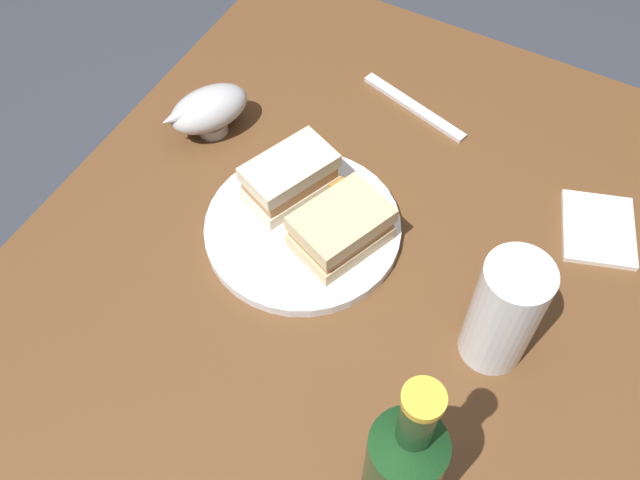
{
  "coord_description": "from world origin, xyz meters",
  "views": [
    {
      "loc": [
        -0.42,
        -0.2,
        1.53
      ],
      "look_at": [
        0.02,
        0.04,
        0.8
      ],
      "focal_mm": 40.46,
      "sensor_mm": 36.0,
      "label": 1
    }
  ],
  "objects_px": {
    "pint_glass": "(502,317)",
    "gravy_boat": "(208,110)",
    "sandwich_half_right": "(290,178)",
    "cider_bottle": "(401,472)",
    "plate": "(303,228)",
    "sandwich_half_left": "(341,228)",
    "napkin": "(598,229)",
    "fork": "(414,107)"
  },
  "relations": [
    {
      "from": "gravy_boat",
      "to": "fork",
      "type": "relative_size",
      "value": 0.74
    },
    {
      "from": "plate",
      "to": "napkin",
      "type": "distance_m",
      "value": 0.38
    },
    {
      "from": "plate",
      "to": "napkin",
      "type": "relative_size",
      "value": 2.27
    },
    {
      "from": "pint_glass",
      "to": "fork",
      "type": "height_order",
      "value": "pint_glass"
    },
    {
      "from": "sandwich_half_right",
      "to": "pint_glass",
      "type": "height_order",
      "value": "pint_glass"
    },
    {
      "from": "plate",
      "to": "cider_bottle",
      "type": "bearing_deg",
      "value": -136.1
    },
    {
      "from": "sandwich_half_left",
      "to": "pint_glass",
      "type": "height_order",
      "value": "pint_glass"
    },
    {
      "from": "cider_bottle",
      "to": "sandwich_half_right",
      "type": "bearing_deg",
      "value": 44.22
    },
    {
      "from": "plate",
      "to": "sandwich_half_left",
      "type": "xyz_separation_m",
      "value": [
        -0.0,
        -0.05,
        0.04
      ]
    },
    {
      "from": "plate",
      "to": "gravy_boat",
      "type": "xyz_separation_m",
      "value": [
        0.09,
        0.2,
        0.03
      ]
    },
    {
      "from": "napkin",
      "to": "fork",
      "type": "relative_size",
      "value": 0.61
    },
    {
      "from": "pint_glass",
      "to": "gravy_boat",
      "type": "distance_m",
      "value": 0.49
    },
    {
      "from": "gravy_boat",
      "to": "fork",
      "type": "bearing_deg",
      "value": -52.98
    },
    {
      "from": "sandwich_half_right",
      "to": "gravy_boat",
      "type": "xyz_separation_m",
      "value": [
        0.05,
        0.16,
        -0.0
      ]
    },
    {
      "from": "plate",
      "to": "cider_bottle",
      "type": "xyz_separation_m",
      "value": [
        -0.25,
        -0.25,
        0.11
      ]
    },
    {
      "from": "plate",
      "to": "cider_bottle",
      "type": "height_order",
      "value": "cider_bottle"
    },
    {
      "from": "cider_bottle",
      "to": "sandwich_half_left",
      "type": "bearing_deg",
      "value": 36.9
    },
    {
      "from": "cider_bottle",
      "to": "fork",
      "type": "xyz_separation_m",
      "value": [
        0.52,
        0.21,
        -0.11
      ]
    },
    {
      "from": "pint_glass",
      "to": "cider_bottle",
      "type": "distance_m",
      "value": 0.22
    },
    {
      "from": "sandwich_half_right",
      "to": "gravy_boat",
      "type": "relative_size",
      "value": 0.99
    },
    {
      "from": "sandwich_half_right",
      "to": "napkin",
      "type": "distance_m",
      "value": 0.4
    },
    {
      "from": "plate",
      "to": "cider_bottle",
      "type": "distance_m",
      "value": 0.37
    },
    {
      "from": "sandwich_half_right",
      "to": "plate",
      "type": "bearing_deg",
      "value": -133.72
    },
    {
      "from": "sandwich_half_left",
      "to": "napkin",
      "type": "relative_size",
      "value": 1.21
    },
    {
      "from": "sandwich_half_right",
      "to": "pint_glass",
      "type": "xyz_separation_m",
      "value": [
        -0.08,
        -0.31,
        0.03
      ]
    },
    {
      "from": "pint_glass",
      "to": "napkin",
      "type": "bearing_deg",
      "value": -15.89
    },
    {
      "from": "plate",
      "to": "fork",
      "type": "distance_m",
      "value": 0.27
    },
    {
      "from": "gravy_boat",
      "to": "napkin",
      "type": "bearing_deg",
      "value": -80.32
    },
    {
      "from": "plate",
      "to": "sandwich_half_right",
      "type": "height_order",
      "value": "sandwich_half_right"
    },
    {
      "from": "gravy_boat",
      "to": "cider_bottle",
      "type": "height_order",
      "value": "cider_bottle"
    },
    {
      "from": "gravy_boat",
      "to": "sandwich_half_right",
      "type": "bearing_deg",
      "value": -108.55
    },
    {
      "from": "fork",
      "to": "sandwich_half_left",
      "type": "bearing_deg",
      "value": -70.11
    },
    {
      "from": "sandwich_half_right",
      "to": "cider_bottle",
      "type": "distance_m",
      "value": 0.41
    },
    {
      "from": "pint_glass",
      "to": "gravy_boat",
      "type": "relative_size",
      "value": 1.21
    },
    {
      "from": "sandwich_half_right",
      "to": "cider_bottle",
      "type": "bearing_deg",
      "value": -135.78
    },
    {
      "from": "plate",
      "to": "sandwich_half_left",
      "type": "distance_m",
      "value": 0.07
    },
    {
      "from": "sandwich_half_right",
      "to": "cider_bottle",
      "type": "xyz_separation_m",
      "value": [
        -0.29,
        -0.28,
        0.07
      ]
    },
    {
      "from": "gravy_boat",
      "to": "napkin",
      "type": "relative_size",
      "value": 1.2
    },
    {
      "from": "plate",
      "to": "cider_bottle",
      "type": "relative_size",
      "value": 0.87
    },
    {
      "from": "sandwich_half_right",
      "to": "fork",
      "type": "height_order",
      "value": "sandwich_half_right"
    },
    {
      "from": "plate",
      "to": "sandwich_half_right",
      "type": "relative_size",
      "value": 1.9
    },
    {
      "from": "sandwich_half_right",
      "to": "fork",
      "type": "distance_m",
      "value": 0.25
    }
  ]
}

